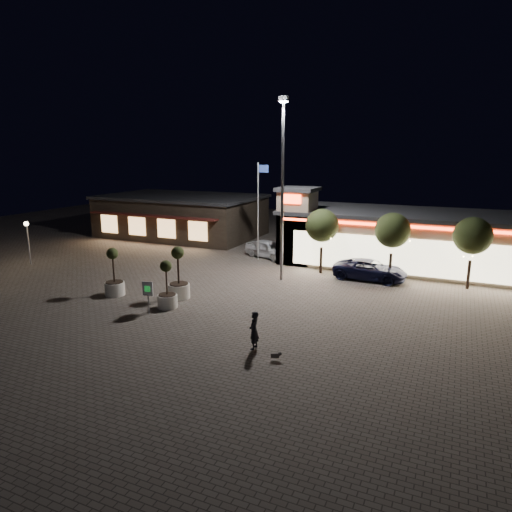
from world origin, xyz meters
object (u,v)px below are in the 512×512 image
at_px(valet_sign, 148,291).
at_px(pickup_truck, 370,270).
at_px(white_sedan, 268,249).
at_px(planter_mid, 167,293).
at_px(pedestrian, 254,330).
at_px(planter_left, 114,281).

bearing_deg(valet_sign, pickup_truck, 50.53).
distance_m(white_sedan, valet_sign, 15.49).
xyz_separation_m(white_sedan, planter_mid, (-0.48, -14.15, 0.12)).
bearing_deg(pedestrian, valet_sign, -105.98).
distance_m(white_sedan, planter_left, 14.38).
distance_m(pickup_truck, white_sedan, 9.74).
relative_size(pickup_truck, valet_sign, 2.72).
relative_size(white_sedan, planter_mid, 1.57).
xyz_separation_m(white_sedan, planter_left, (-4.89, -13.52, 0.18)).
height_order(pedestrian, planter_left, planter_left).
bearing_deg(valet_sign, pedestrian, -13.76).
height_order(planter_left, planter_mid, planter_left).
bearing_deg(valet_sign, planter_mid, 75.34).
relative_size(white_sedan, valet_sign, 2.38).
bearing_deg(pedestrian, planter_left, -110.40).
distance_m(pedestrian, planter_left, 11.92).
relative_size(pickup_truck, planter_mid, 1.80).
relative_size(pedestrian, planter_left, 0.59).
bearing_deg(planter_mid, pedestrian, -24.08).
bearing_deg(planter_mid, planter_left, 171.90).
xyz_separation_m(pickup_truck, planter_mid, (-9.62, -10.79, 0.17)).
bearing_deg(valet_sign, planter_left, 154.51).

